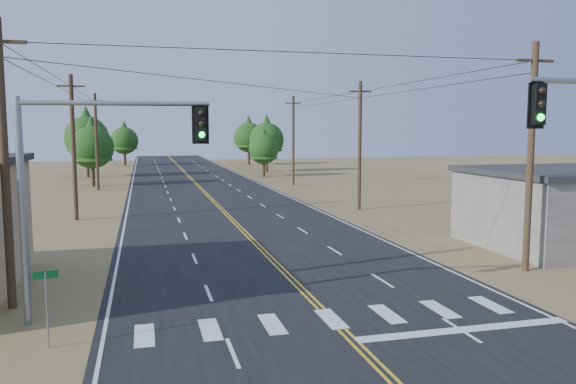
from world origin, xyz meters
name	(u,v)px	position (x,y,z in m)	size (l,w,h in m)	color
road	(231,218)	(0.00, 30.00, 0.01)	(15.00, 200.00, 0.02)	black
utility_pole_left_near	(5,163)	(-10.50, 12.00, 5.12)	(1.80, 0.30, 10.00)	#4C3826
utility_pole_left_mid	(74,146)	(-10.50, 32.00, 5.12)	(1.80, 0.30, 10.00)	#4C3826
utility_pole_left_far	(96,141)	(-10.50, 52.00, 5.12)	(1.80, 0.30, 10.00)	#4C3826
utility_pole_right_near	(531,156)	(10.50, 12.00, 5.12)	(1.80, 0.30, 10.00)	#4C3826
utility_pole_right_mid	(360,144)	(10.50, 32.00, 5.12)	(1.80, 0.30, 10.00)	#4C3826
utility_pole_right_far	(293,140)	(10.50, 52.00, 5.12)	(1.80, 0.30, 10.00)	#4C3826
signal_mast_left	(78,172)	(-7.90, 9.83, 4.93)	(6.00, 0.93, 7.29)	gray
street_sign	(46,297)	(-8.66, 7.70, 1.53)	(0.67, 0.18, 2.28)	gray
tree_left_near	(92,143)	(-11.35, 56.69, 4.81)	(4.72, 4.72, 7.87)	#3F2D1E
tree_left_mid	(86,133)	(-13.02, 69.33, 5.79)	(5.68, 5.68, 9.47)	#3F2D1E
tree_left_far	(124,138)	(-9.00, 93.57, 4.85)	(4.76, 4.76, 7.93)	#3F2D1E
tree_right_near	(264,146)	(9.78, 64.59, 4.07)	(4.00, 4.00, 6.67)	#3F2D1E
tree_right_mid	(267,136)	(12.05, 73.16, 5.27)	(5.17, 5.17, 8.62)	#3F2D1E
tree_right_far	(249,134)	(12.51, 90.26, 5.46)	(5.35, 5.35, 8.92)	#3F2D1E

